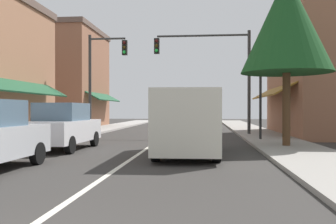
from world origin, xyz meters
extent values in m
plane|color=#33302D|center=(0.00, 18.00, 0.00)|extent=(80.00, 80.00, 0.00)
cube|color=#A39E99|center=(-5.50, 18.00, 0.06)|extent=(2.60, 56.00, 0.12)
cube|color=gray|center=(5.50, 18.00, 0.06)|extent=(2.60, 56.00, 0.12)
cube|color=silver|center=(0.00, 18.00, 0.00)|extent=(0.14, 52.00, 0.01)
cube|color=#194C2D|center=(-6.25, 12.00, 2.60)|extent=(1.27, 11.76, 0.73)
cube|color=slate|center=(-6.86, 15.08, 4.97)|extent=(0.08, 1.10, 1.30)
cube|color=#8E5B42|center=(9.43, 20.00, 3.83)|extent=(5.26, 10.00, 7.65)
cube|color=brown|center=(9.43, 20.00, 7.85)|extent=(5.46, 10.20, 0.40)
cube|color=slate|center=(6.86, 20.00, 1.40)|extent=(0.08, 7.60, 1.80)
cube|color=olive|center=(6.25, 20.00, 2.60)|extent=(1.27, 8.40, 0.73)
cube|color=slate|center=(6.86, 17.80, 5.51)|extent=(0.08, 1.10, 1.30)
cube|color=slate|center=(6.86, 22.20, 5.51)|extent=(0.08, 1.10, 1.30)
cube|color=#8E5B42|center=(-9.14, 28.00, 4.00)|extent=(4.69, 8.00, 8.00)
cube|color=brown|center=(-9.14, 28.00, 8.20)|extent=(4.89, 8.20, 0.40)
cube|color=slate|center=(-6.86, 28.00, 1.40)|extent=(0.08, 6.08, 1.80)
cube|color=#194C2D|center=(-6.25, 28.00, 2.60)|extent=(1.27, 6.72, 0.73)
cube|color=slate|center=(-6.86, 26.24, 5.76)|extent=(0.08, 1.10, 1.30)
cube|color=slate|center=(-6.86, 29.76, 5.76)|extent=(0.08, 1.10, 1.30)
cylinder|color=black|center=(-2.36, 6.98, 0.31)|extent=(0.21, 0.62, 0.62)
cube|color=silver|center=(-3.12, 10.83, 0.71)|extent=(1.78, 4.13, 0.80)
cube|color=slate|center=(-3.12, 10.73, 1.44)|extent=(1.55, 2.02, 0.66)
cylinder|color=black|center=(-3.89, 12.19, 0.31)|extent=(0.21, 0.62, 0.62)
cylinder|color=black|center=(-2.30, 12.17, 0.31)|extent=(0.21, 0.62, 0.62)
cylinder|color=black|center=(-3.93, 9.48, 0.31)|extent=(0.21, 0.62, 0.62)
cylinder|color=black|center=(-2.34, 9.46, 0.31)|extent=(0.21, 0.62, 0.62)
cube|color=beige|center=(1.68, 9.45, 1.17)|extent=(2.05, 5.04, 1.90)
cube|color=slate|center=(1.63, 11.85, 1.59)|extent=(1.73, 0.30, 0.84)
cube|color=black|center=(1.63, 12.03, 0.48)|extent=(1.87, 0.23, 0.24)
cylinder|color=black|center=(0.77, 10.98, 0.36)|extent=(0.25, 0.72, 0.72)
cylinder|color=black|center=(2.53, 11.02, 0.36)|extent=(0.25, 0.72, 0.72)
cylinder|color=black|center=(0.82, 7.89, 0.36)|extent=(0.25, 0.72, 0.72)
cylinder|color=black|center=(2.59, 7.92, 0.36)|extent=(0.25, 0.72, 0.72)
cylinder|color=#333333|center=(4.80, 19.00, 3.05)|extent=(0.18, 0.18, 6.09)
cylinder|color=#333333|center=(2.13, 19.00, 5.84)|extent=(5.35, 0.12, 0.12)
cube|color=black|center=(-0.55, 18.82, 5.24)|extent=(0.30, 0.24, 0.90)
sphere|color=#420F0F|center=(-0.55, 18.69, 5.52)|extent=(0.20, 0.20, 0.20)
sphere|color=#3D2D0C|center=(-0.55, 18.69, 5.24)|extent=(0.20, 0.20, 0.20)
sphere|color=green|center=(-0.55, 18.69, 4.96)|extent=(0.20, 0.20, 0.20)
cylinder|color=#333333|center=(-4.80, 19.55, 3.06)|extent=(0.18, 0.18, 6.12)
cylinder|color=#333333|center=(-3.69, 19.55, 5.87)|extent=(2.22, 0.12, 0.12)
cube|color=black|center=(-2.58, 19.37, 5.27)|extent=(0.30, 0.24, 0.90)
sphere|color=#420F0F|center=(-2.58, 19.24, 5.55)|extent=(0.20, 0.20, 0.20)
sphere|color=#3D2D0C|center=(-2.58, 19.24, 5.27)|extent=(0.20, 0.20, 0.20)
sphere|color=green|center=(-2.58, 19.24, 4.99)|extent=(0.20, 0.20, 0.20)
cylinder|color=black|center=(4.90, 15.24, 2.39)|extent=(0.12, 0.12, 4.78)
sphere|color=white|center=(4.90, 15.24, 4.96)|extent=(0.36, 0.36, 0.36)
cylinder|color=#4C331E|center=(5.43, 12.04, 1.74)|extent=(0.30, 0.30, 3.49)
cone|color=#19471E|center=(5.43, 12.04, 4.90)|extent=(3.54, 3.54, 3.89)
camera|label=1|loc=(2.25, -2.98, 1.53)|focal=40.10mm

